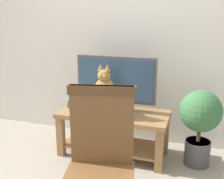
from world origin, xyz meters
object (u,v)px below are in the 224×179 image
object	(u,v)px
media_box	(106,111)
tv_stand	(114,126)
tv	(116,82)
book_stack	(80,103)
wooden_chair	(100,158)
potted_plant	(200,120)
cat	(106,93)

from	to	relation	value
media_box	tv_stand	bearing A→B (deg)	50.64
tv_stand	tv	size ratio (longest dim) A/B	1.36
book_stack	tv_stand	bearing A→B (deg)	-6.21
tv_stand	wooden_chair	size ratio (longest dim) A/B	1.10
tv_stand	tv	xyz separation A→B (m)	(0.00, 0.08, 0.45)
tv_stand	tv	bearing A→B (deg)	89.98
potted_plant	book_stack	bearing A→B (deg)	-179.13
tv	potted_plant	size ratio (longest dim) A/B	1.10
wooden_chair	book_stack	distance (m)	1.32
media_box	wooden_chair	bearing A→B (deg)	-72.38
wooden_chair	book_stack	size ratio (longest dim) A/B	4.32
tv	tv_stand	bearing A→B (deg)	-90.02
media_box	potted_plant	xyz separation A→B (m)	(0.89, 0.13, -0.03)
tv	cat	bearing A→B (deg)	-108.96
tv_stand	media_box	bearing A→B (deg)	-129.36
wooden_chair	potted_plant	bearing A→B (deg)	63.97
cat	potted_plant	world-z (taller)	cat
media_box	cat	xyz separation A→B (m)	(0.00, -0.02, 0.19)
media_box	potted_plant	bearing A→B (deg)	8.26
tv_stand	cat	xyz separation A→B (m)	(-0.06, -0.08, 0.37)
wooden_chair	book_stack	bearing A→B (deg)	120.17
cat	wooden_chair	world-z (taller)	wooden_chair
tv	book_stack	bearing A→B (deg)	-175.21
cat	book_stack	xyz separation A→B (m)	(-0.34, 0.13, -0.17)
tv	potted_plant	bearing A→B (deg)	-0.97
book_stack	potted_plant	distance (m)	1.23
tv	media_box	bearing A→B (deg)	-111.30
tv_stand	cat	bearing A→B (deg)	-123.05
tv_stand	potted_plant	bearing A→B (deg)	4.19
book_stack	potted_plant	bearing A→B (deg)	0.87
wooden_chair	media_box	bearing A→B (deg)	107.62
tv_stand	cat	size ratio (longest dim) A/B	2.41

